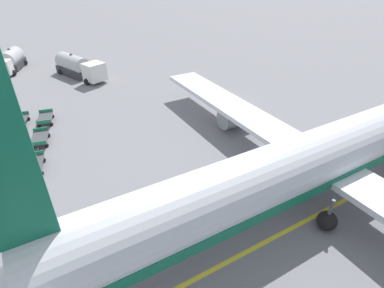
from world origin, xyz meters
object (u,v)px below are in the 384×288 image
(baggage_dolly_row_mid_a_col_a, at_px, (20,121))
(baggage_dolly_row_mid_b_col_c, at_px, (34,165))
(airplane, at_px, (337,151))
(baggage_dolly_row_mid_a_col_c, at_px, (0,170))
(baggage_dolly_row_mid_a_col_b, at_px, (10,142))
(baggage_dolly_row_mid_b_col_b, at_px, (40,139))
(fuel_tanker_primary, at_px, (78,67))
(fuel_tanker_secondary, at_px, (10,62))
(baggage_dolly_row_mid_b_col_a, at_px, (45,118))

(baggage_dolly_row_mid_a_col_a, distance_m, baggage_dolly_row_mid_b_col_c, 9.40)
(airplane, xyz_separation_m, baggage_dolly_row_mid_a_col_c, (-13.06, -22.74, -2.78))
(baggage_dolly_row_mid_a_col_b, distance_m, baggage_dolly_row_mid_b_col_b, 2.60)
(airplane, relative_size, baggage_dolly_row_mid_a_col_b, 13.03)
(baggage_dolly_row_mid_b_col_b, relative_size, baggage_dolly_row_mid_b_col_c, 1.00)
(fuel_tanker_primary, bearing_deg, airplane, 20.37)
(baggage_dolly_row_mid_b_col_b, bearing_deg, baggage_dolly_row_mid_a_col_c, -39.27)
(baggage_dolly_row_mid_a_col_b, bearing_deg, baggage_dolly_row_mid_a_col_a, 169.08)
(baggage_dolly_row_mid_a_col_a, relative_size, baggage_dolly_row_mid_b_col_c, 1.00)
(baggage_dolly_row_mid_a_col_c, bearing_deg, airplane, 60.14)
(baggage_dolly_row_mid_a_col_c, bearing_deg, baggage_dolly_row_mid_a_col_b, 171.09)
(baggage_dolly_row_mid_a_col_a, bearing_deg, fuel_tanker_secondary, -177.79)
(baggage_dolly_row_mid_a_col_c, relative_size, baggage_dolly_row_mid_b_col_a, 1.00)
(fuel_tanker_primary, relative_size, baggage_dolly_row_mid_b_col_a, 2.74)
(baggage_dolly_row_mid_a_col_b, xyz_separation_m, baggage_dolly_row_mid_b_col_c, (4.96, 1.81, 0.00))
(baggage_dolly_row_mid_a_col_b, bearing_deg, baggage_dolly_row_mid_b_col_b, 78.80)
(baggage_dolly_row_mid_a_col_c, bearing_deg, fuel_tanker_primary, 156.15)
(baggage_dolly_row_mid_b_col_a, xyz_separation_m, baggage_dolly_row_mid_b_col_c, (8.76, -1.53, 0.00))
(airplane, height_order, baggage_dolly_row_mid_a_col_b, airplane)
(airplane, xyz_separation_m, fuel_tanker_primary, (-35.06, -13.02, -1.88))
(baggage_dolly_row_mid_a_col_c, bearing_deg, baggage_dolly_row_mid_b_col_a, 153.99)
(airplane, relative_size, fuel_tanker_secondary, 5.92)
(airplane, bearing_deg, baggage_dolly_row_mid_a_col_a, -135.99)
(baggage_dolly_row_mid_b_col_b, height_order, baggage_dolly_row_mid_b_col_c, same)
(baggage_dolly_row_mid_b_col_c, bearing_deg, baggage_dolly_row_mid_a_col_b, -159.96)
(baggage_dolly_row_mid_a_col_b, distance_m, baggage_dolly_row_mid_a_col_c, 4.54)
(airplane, bearing_deg, baggage_dolly_row_mid_b_col_a, -138.77)
(fuel_tanker_primary, height_order, baggage_dolly_row_mid_b_col_a, fuel_tanker_primary)
(baggage_dolly_row_mid_b_col_b, bearing_deg, baggage_dolly_row_mid_b_col_a, 169.60)
(airplane, distance_m, baggage_dolly_row_mid_a_col_b, 28.30)
(baggage_dolly_row_mid_b_col_c, bearing_deg, baggage_dolly_row_mid_a_col_a, -174.15)
(fuel_tanker_secondary, distance_m, baggage_dolly_row_mid_b_col_b, 26.28)
(airplane, distance_m, baggage_dolly_row_mid_a_col_c, 26.37)
(airplane, xyz_separation_m, baggage_dolly_row_mid_b_col_a, (-21.34, -18.70, -2.78))
(baggage_dolly_row_mid_a_col_c, height_order, baggage_dolly_row_mid_b_col_a, same)
(baggage_dolly_row_mid_a_col_a, height_order, baggage_dolly_row_mid_a_col_b, same)
(airplane, relative_size, baggage_dolly_row_mid_a_col_c, 13.06)
(fuel_tanker_secondary, relative_size, baggage_dolly_row_mid_b_col_a, 2.20)
(baggage_dolly_row_mid_a_col_a, bearing_deg, baggage_dolly_row_mid_a_col_c, -9.91)
(baggage_dolly_row_mid_a_col_a, relative_size, baggage_dolly_row_mid_a_col_b, 1.00)
(baggage_dolly_row_mid_a_col_b, relative_size, baggage_dolly_row_mid_b_col_a, 1.00)
(baggage_dolly_row_mid_a_col_a, height_order, baggage_dolly_row_mid_b_col_c, same)
(baggage_dolly_row_mid_b_col_b, xyz_separation_m, baggage_dolly_row_mid_b_col_c, (4.45, -0.74, 0.00))
(baggage_dolly_row_mid_b_col_a, bearing_deg, fuel_tanker_primary, 157.49)
(baggage_dolly_row_mid_a_col_a, bearing_deg, baggage_dolly_row_mid_b_col_a, 76.57)
(baggage_dolly_row_mid_a_col_a, bearing_deg, baggage_dolly_row_mid_a_col_b, -10.92)
(fuel_tanker_secondary, xyz_separation_m, baggage_dolly_row_mid_b_col_c, (30.60, 1.78, -0.83))
(baggage_dolly_row_mid_a_col_c, xyz_separation_m, baggage_dolly_row_mid_b_col_c, (0.47, 2.51, 0.00))
(baggage_dolly_row_mid_a_col_c, xyz_separation_m, baggage_dolly_row_mid_b_col_a, (-8.28, 4.04, 0.00))
(airplane, height_order, baggage_dolly_row_mid_b_col_a, airplane)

